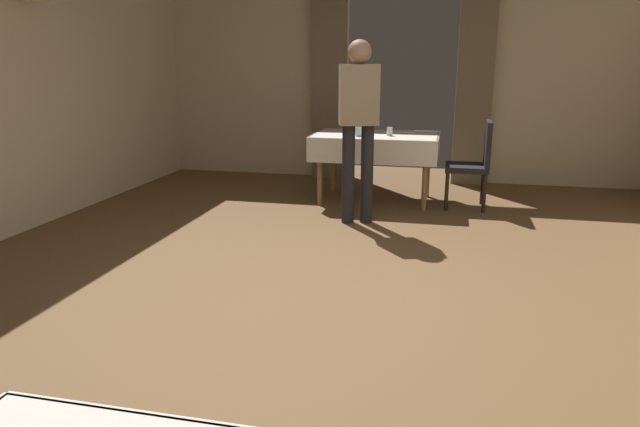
# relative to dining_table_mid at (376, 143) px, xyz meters

# --- Properties ---
(ground) EXTENTS (10.08, 10.08, 0.00)m
(ground) POSITION_rel_dining_table_mid_xyz_m (0.13, -2.86, -0.65)
(ground) COLOR brown
(wall_back) EXTENTS (6.40, 0.27, 3.00)m
(wall_back) POSITION_rel_dining_table_mid_xyz_m (0.13, 1.32, 0.85)
(wall_back) COLOR beige
(wall_back) RESTS_ON ground
(dining_table_mid) EXTENTS (1.36, 0.90, 0.75)m
(dining_table_mid) POSITION_rel_dining_table_mid_xyz_m (0.00, 0.00, 0.00)
(dining_table_mid) COLOR olive
(dining_table_mid) RESTS_ON ground
(chair_mid_right) EXTENTS (0.44, 0.44, 0.93)m
(chair_mid_right) POSITION_rel_dining_table_mid_xyz_m (1.07, -0.10, -0.14)
(chair_mid_right) COLOR black
(chair_mid_right) RESTS_ON ground
(flower_vase_mid) EXTENTS (0.07, 0.07, 0.18)m
(flower_vase_mid) POSITION_rel_dining_table_mid_xyz_m (-0.30, 0.27, 0.19)
(flower_vase_mid) COLOR silver
(flower_vase_mid) RESTS_ON dining_table_mid
(glass_mid_b) EXTENTS (0.08, 0.08, 0.10)m
(glass_mid_b) POSITION_rel_dining_table_mid_xyz_m (-0.17, -0.21, 0.14)
(glass_mid_b) COLOR silver
(glass_mid_b) RESTS_ON dining_table_mid
(plate_mid_c) EXTENTS (0.20, 0.20, 0.01)m
(plate_mid_c) POSITION_rel_dining_table_mid_xyz_m (0.32, 0.27, 0.10)
(plate_mid_c) COLOR white
(plate_mid_c) RESTS_ON dining_table_mid
(glass_mid_d) EXTENTS (0.06, 0.06, 0.09)m
(glass_mid_d) POSITION_rel_dining_table_mid_xyz_m (0.16, -0.10, 0.14)
(glass_mid_d) COLOR silver
(glass_mid_d) RESTS_ON dining_table_mid
(person_waiter_by_doorway) EXTENTS (0.41, 0.31, 1.72)m
(person_waiter_by_doorway) POSITION_rel_dining_table_mid_xyz_m (-0.05, -0.95, 0.37)
(person_waiter_by_doorway) COLOR black
(person_waiter_by_doorway) RESTS_ON ground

